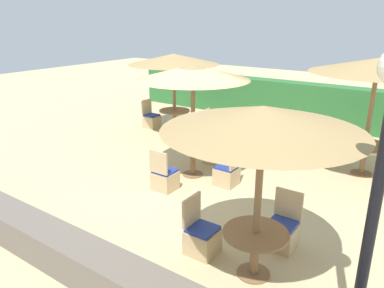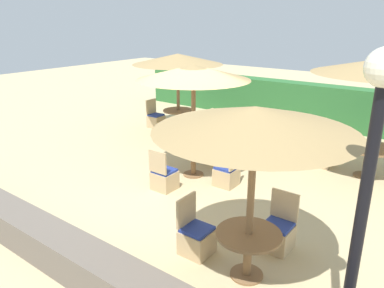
{
  "view_description": "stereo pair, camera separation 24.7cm",
  "coord_description": "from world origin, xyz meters",
  "views": [
    {
      "loc": [
        4.47,
        -5.78,
        3.55
      ],
      "look_at": [
        0.0,
        0.6,
        0.9
      ],
      "focal_mm": 35.0,
      "sensor_mm": 36.0,
      "label": 1
    },
    {
      "loc": [
        4.67,
        -5.64,
        3.55
      ],
      "look_at": [
        0.0,
        0.6,
        0.9
      ],
      "focal_mm": 35.0,
      "sensor_mm": 36.0,
      "label": 2
    }
  ],
  "objects": [
    {
      "name": "ground_plane",
      "position": [
        0.0,
        0.0,
        0.0
      ],
      "size": [
        40.0,
        40.0,
        0.0
      ],
      "primitive_type": "plane",
      "color": "#C6B284"
    },
    {
      "name": "hedge_row",
      "position": [
        0.0,
        6.94,
        0.7
      ],
      "size": [
        13.0,
        0.7,
        1.4
      ],
      "primitive_type": "cube",
      "color": "#2D6B33",
      "rests_on": "ground_plane"
    },
    {
      "name": "stone_border",
      "position": [
        0.0,
        -3.0,
        0.27
      ],
      "size": [
        10.0,
        0.56,
        0.54
      ],
      "primitive_type": "cube",
      "color": "#6B6056",
      "rests_on": "ground_plane"
    },
    {
      "name": "lamp_post",
      "position": [
        4.06,
        -2.05,
        2.35
      ],
      "size": [
        0.36,
        0.36,
        3.32
      ],
      "color": "black",
      "rests_on": "ground_plane"
    },
    {
      "name": "parasol_center",
      "position": [
        -0.2,
        0.92,
        2.4
      ],
      "size": [
        2.51,
        2.51,
        2.58
      ],
      "color": "olive",
      "rests_on": "ground_plane"
    },
    {
      "name": "round_table_center",
      "position": [
        -0.2,
        0.92,
        0.56
      ],
      "size": [
        0.97,
        0.97,
        0.74
      ],
      "color": "olive",
      "rests_on": "ground_plane"
    },
    {
      "name": "patio_chair_center_north",
      "position": [
        -0.2,
        1.92,
        0.26
      ],
      "size": [
        0.46,
        0.46,
        0.93
      ],
      "rotation": [
        0.0,
        0.0,
        3.14
      ],
      "color": "tan",
      "rests_on": "ground_plane"
    },
    {
      "name": "patio_chair_center_east",
      "position": [
        0.74,
        0.9,
        0.26
      ],
      "size": [
        0.46,
        0.46,
        0.93
      ],
      "rotation": [
        0.0,
        0.0,
        1.57
      ],
      "color": "tan",
      "rests_on": "ground_plane"
    },
    {
      "name": "patio_chair_center_south",
      "position": [
        -0.24,
        -0.08,
        0.26
      ],
      "size": [
        0.46,
        0.46,
        0.93
      ],
      "color": "tan",
      "rests_on": "ground_plane"
    },
    {
      "name": "parasol_back_right",
      "position": [
        3.06,
        3.27,
        2.55
      ],
      "size": [
        2.9,
        2.9,
        2.72
      ],
      "color": "olive",
      "rests_on": "ground_plane"
    },
    {
      "name": "round_table_back_right",
      "position": [
        3.06,
        3.27,
        0.59
      ],
      "size": [
        1.2,
        1.2,
        0.73
      ],
      "color": "olive",
      "rests_on": "ground_plane"
    },
    {
      "name": "patio_chair_back_right_west",
      "position": [
        2.02,
        3.32,
        0.26
      ],
      "size": [
        0.46,
        0.46,
        0.93
      ],
      "rotation": [
        0.0,
        0.0,
        -1.57
      ],
      "color": "tan",
      "rests_on": "ground_plane"
    },
    {
      "name": "parasol_front_right",
      "position": [
        2.59,
        -1.55,
        2.33
      ],
      "size": [
        2.62,
        2.62,
        2.5
      ],
      "color": "olive",
      "rests_on": "ground_plane"
    },
    {
      "name": "round_table_front_right",
      "position": [
        2.59,
        -1.55,
        0.53
      ],
      "size": [
        0.93,
        0.93,
        0.7
      ],
      "color": "olive",
      "rests_on": "ground_plane"
    },
    {
      "name": "patio_chair_front_right_west",
      "position": [
        1.67,
        -1.53,
        0.26
      ],
      "size": [
        0.46,
        0.46,
        0.93
      ],
      "rotation": [
        0.0,
        0.0,
        -1.57
      ],
      "color": "tan",
      "rests_on": "ground_plane"
    },
    {
      "name": "patio_chair_front_right_north",
      "position": [
        2.65,
        -0.65,
        0.26
      ],
      "size": [
        0.46,
        0.46,
        0.93
      ],
      "rotation": [
        0.0,
        0.0,
        3.14
      ],
      "color": "tan",
      "rests_on": "ground_plane"
    },
    {
      "name": "parasol_back_left",
      "position": [
        -2.67,
        3.43,
        2.33
      ],
      "size": [
        2.79,
        2.79,
        2.5
      ],
      "color": "olive",
      "rests_on": "ground_plane"
    },
    {
      "name": "round_table_back_left",
      "position": [
        -2.67,
        3.43,
        0.56
      ],
      "size": [
        0.98,
        0.98,
        0.74
      ],
      "color": "olive",
      "rests_on": "ground_plane"
    },
    {
      "name": "patio_chair_back_left_west",
      "position": [
        -3.65,
        3.43,
        0.26
      ],
      "size": [
        0.46,
        0.46,
        0.93
      ],
      "rotation": [
        0.0,
        0.0,
        -1.57
      ],
      "color": "tan",
      "rests_on": "ground_plane"
    },
    {
      "name": "patio_chair_back_left_east",
      "position": [
        -1.66,
        3.41,
        0.26
      ],
      "size": [
        0.46,
        0.46,
        0.93
      ],
      "rotation": [
        0.0,
        0.0,
        1.57
      ],
      "color": "tan",
      "rests_on": "ground_plane"
    }
  ]
}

